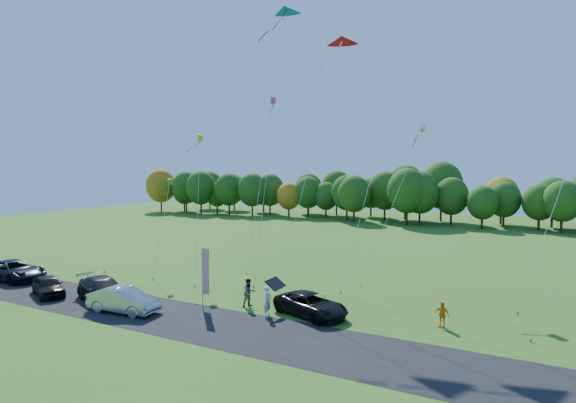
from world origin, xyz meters
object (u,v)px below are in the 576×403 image
at_px(black_suv, 311,305).
at_px(feather_flag, 205,271).
at_px(person_east, 442,315).
at_px(silver_sedan, 124,300).

distance_m(black_suv, feather_flag, 7.62).
bearing_deg(feather_flag, person_east, 13.42).
height_order(person_east, feather_flag, feather_flag).
bearing_deg(feather_flag, silver_sedan, -142.85).
distance_m(black_suv, silver_sedan, 12.52).
height_order(black_suv, silver_sedan, silver_sedan).
distance_m(silver_sedan, person_east, 20.55).
relative_size(silver_sedan, person_east, 3.23).
bearing_deg(black_suv, person_east, -58.31).
xyz_separation_m(black_suv, feather_flag, (-7.14, -1.88, 1.88)).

